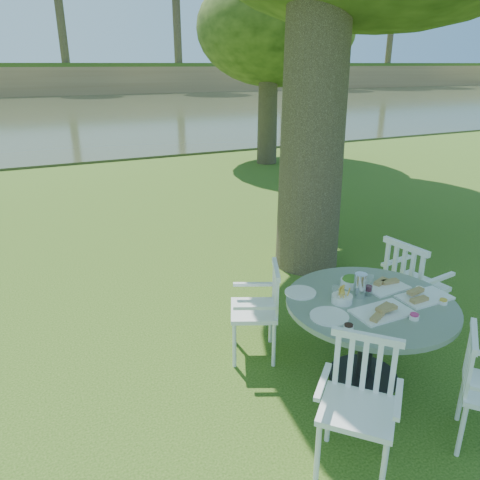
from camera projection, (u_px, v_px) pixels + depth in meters
name	position (u px, v px, depth m)	size (l,w,h in m)	color
ground	(249.00, 326.00, 4.66)	(140.00, 140.00, 0.00)	#23420D
table	(369.00, 318.00, 3.69)	(1.32, 1.32, 0.72)	black
chair_ne	(409.00, 281.00, 4.34)	(0.51, 0.54, 0.95)	white
chair_nw	(263.00, 304.00, 4.05)	(0.54, 0.56, 0.85)	white
chair_sw	(360.00, 393.00, 2.92)	(0.61, 0.61, 0.88)	white
tableware	(365.00, 296.00, 3.66)	(1.20, 0.86, 0.20)	white
river	(51.00, 114.00, 24.09)	(100.00, 28.00, 0.12)	#343A22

